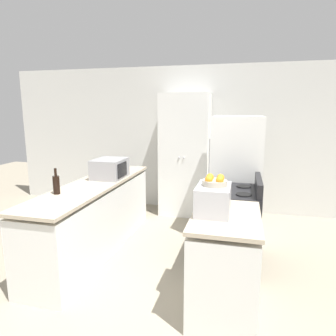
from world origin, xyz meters
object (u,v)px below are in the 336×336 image
at_px(refrigerator, 236,178).
at_px(toaster_oven, 213,199).
at_px(stove, 231,226).
at_px(wine_bottle, 56,184).
at_px(fruit_bowl, 215,181).
at_px(pantry_cabinet, 185,155).
at_px(microwave, 110,169).

distance_m(refrigerator, toaster_oven, 1.68).
height_order(stove, refrigerator, refrigerator).
bearing_deg(wine_bottle, fruit_bowl, -6.47).
xyz_separation_m(pantry_cabinet, toaster_oven, (0.74, -2.48, -0.02)).
relative_size(pantry_cabinet, wine_bottle, 7.20).
xyz_separation_m(refrigerator, wine_bottle, (-1.91, -1.46, 0.14)).
relative_size(wine_bottle, toaster_oven, 0.68).
bearing_deg(wine_bottle, pantry_cabinet, 66.13).
bearing_deg(microwave, fruit_bowl, -35.55).
xyz_separation_m(refrigerator, toaster_oven, (-0.16, -1.66, 0.16)).
height_order(stove, fruit_bowl, fruit_bowl).
bearing_deg(microwave, stove, -8.42).
height_order(refrigerator, toaster_oven, refrigerator).
bearing_deg(microwave, wine_bottle, -104.46).
bearing_deg(pantry_cabinet, fruit_bowl, -73.19).
relative_size(refrigerator, fruit_bowl, 7.84).
height_order(pantry_cabinet, refrigerator, pantry_cabinet).
height_order(refrigerator, fruit_bowl, refrigerator).
distance_m(pantry_cabinet, wine_bottle, 2.49).
relative_size(pantry_cabinet, refrigerator, 1.21).
bearing_deg(stove, wine_bottle, -161.14).
bearing_deg(microwave, refrigerator, 18.62).
xyz_separation_m(stove, toaster_oven, (-0.14, -0.85, 0.57)).
bearing_deg(wine_bottle, microwave, 75.54).
distance_m(microwave, toaster_oven, 1.87).
distance_m(wine_bottle, fruit_bowl, 1.78).
bearing_deg(refrigerator, pantry_cabinet, 137.72).
distance_m(pantry_cabinet, refrigerator, 1.23).
bearing_deg(microwave, pantry_cabinet, 60.71).
height_order(refrigerator, wine_bottle, refrigerator).
xyz_separation_m(microwave, fruit_bowl, (1.53, -1.09, 0.16)).
xyz_separation_m(wine_bottle, fruit_bowl, (1.75, -0.20, 0.18)).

